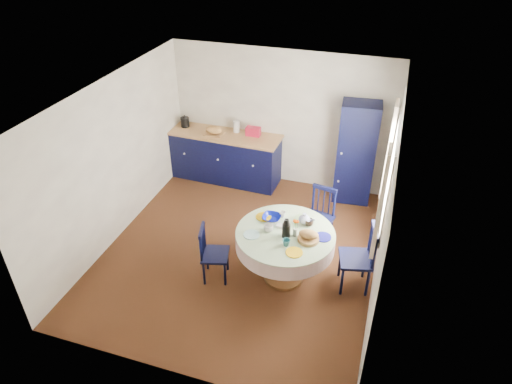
% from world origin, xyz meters
% --- Properties ---
extents(floor, '(4.50, 4.50, 0.00)m').
position_xyz_m(floor, '(0.00, 0.00, 0.00)').
color(floor, black).
rests_on(floor, ground).
extents(ceiling, '(4.50, 4.50, 0.00)m').
position_xyz_m(ceiling, '(0.00, 0.00, 2.50)').
color(ceiling, white).
rests_on(ceiling, wall_back).
extents(wall_back, '(4.00, 0.02, 2.50)m').
position_xyz_m(wall_back, '(0.00, 2.25, 1.25)').
color(wall_back, white).
rests_on(wall_back, floor).
extents(wall_left, '(0.02, 4.50, 2.50)m').
position_xyz_m(wall_left, '(-2.00, 0.00, 1.25)').
color(wall_left, white).
rests_on(wall_left, floor).
extents(wall_right, '(0.02, 4.50, 2.50)m').
position_xyz_m(wall_right, '(2.00, 0.00, 1.25)').
color(wall_right, white).
rests_on(wall_right, floor).
extents(window, '(0.10, 1.74, 1.45)m').
position_xyz_m(window, '(1.95, 0.30, 1.52)').
color(window, white).
rests_on(window, wall_right).
extents(kitchen_counter, '(2.14, 0.73, 1.19)m').
position_xyz_m(kitchen_counter, '(-1.00, 1.96, 0.49)').
color(kitchen_counter, black).
rests_on(kitchen_counter, floor).
extents(pantry_cabinet, '(0.67, 0.51, 1.82)m').
position_xyz_m(pantry_cabinet, '(1.40, 2.00, 0.91)').
color(pantry_cabinet, black).
rests_on(pantry_cabinet, floor).
extents(dining_table, '(1.34, 1.34, 1.09)m').
position_xyz_m(dining_table, '(0.78, -0.37, 0.69)').
color(dining_table, '#522D17').
rests_on(dining_table, floor).
extents(chair_left, '(0.45, 0.46, 0.86)m').
position_xyz_m(chair_left, '(-0.18, -0.65, 0.44)').
color(chair_left, black).
rests_on(chair_left, floor).
extents(chair_far, '(0.50, 0.48, 0.95)m').
position_xyz_m(chair_far, '(1.07, 0.59, 0.48)').
color(chair_far, black).
rests_on(chair_far, floor).
extents(chair_right, '(0.52, 0.53, 1.00)m').
position_xyz_m(chair_right, '(1.77, -0.21, 0.51)').
color(chair_right, black).
rests_on(chair_right, floor).
extents(mug_a, '(0.13, 0.13, 0.10)m').
position_xyz_m(mug_a, '(0.55, -0.40, 0.87)').
color(mug_a, silver).
rests_on(mug_a, dining_table).
extents(mug_b, '(0.10, 0.10, 0.10)m').
position_xyz_m(mug_b, '(0.85, -0.63, 0.86)').
color(mug_b, '#2C6F77').
rests_on(mug_b, dining_table).
extents(mug_c, '(0.12, 0.12, 0.09)m').
position_xyz_m(mug_c, '(1.04, -0.11, 0.86)').
color(mug_c, black).
rests_on(mug_c, dining_table).
extents(mug_d, '(0.09, 0.09, 0.08)m').
position_xyz_m(mug_d, '(0.64, -0.03, 0.86)').
color(mug_d, silver).
rests_on(mug_d, dining_table).
extents(cobalt_bowl, '(0.26, 0.26, 0.06)m').
position_xyz_m(cobalt_bowl, '(0.52, -0.14, 0.85)').
color(cobalt_bowl, '#050D70').
rests_on(cobalt_bowl, dining_table).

